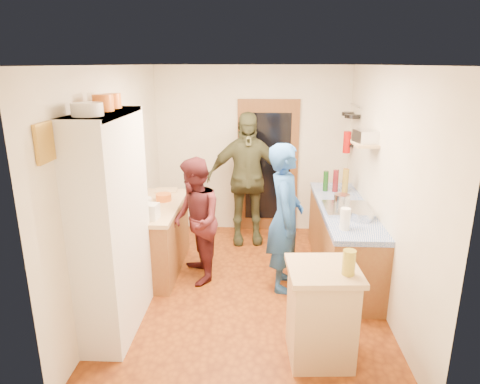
# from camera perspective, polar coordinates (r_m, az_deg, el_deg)

# --- Properties ---
(floor) EXTENTS (3.00, 4.00, 0.02)m
(floor) POSITION_cam_1_polar(r_m,az_deg,el_deg) (5.33, 1.02, -12.77)
(floor) COLOR #8B4211
(floor) RESTS_ON ground
(ceiling) EXTENTS (3.00, 4.00, 0.02)m
(ceiling) POSITION_cam_1_polar(r_m,az_deg,el_deg) (4.64, 1.19, 16.68)
(ceiling) COLOR silver
(ceiling) RESTS_ON ground
(wall_back) EXTENTS (3.00, 0.02, 2.60)m
(wall_back) POSITION_cam_1_polar(r_m,az_deg,el_deg) (6.77, 1.62, 5.56)
(wall_back) COLOR silver
(wall_back) RESTS_ON ground
(wall_front) EXTENTS (3.00, 0.02, 2.60)m
(wall_front) POSITION_cam_1_polar(r_m,az_deg,el_deg) (2.94, -0.11, -9.86)
(wall_front) COLOR silver
(wall_front) RESTS_ON ground
(wall_left) EXTENTS (0.02, 4.00, 2.60)m
(wall_left) POSITION_cam_1_polar(r_m,az_deg,el_deg) (5.09, -16.15, 1.10)
(wall_left) COLOR silver
(wall_left) RESTS_ON ground
(wall_right) EXTENTS (0.02, 4.00, 2.60)m
(wall_right) POSITION_cam_1_polar(r_m,az_deg,el_deg) (5.01, 18.63, 0.63)
(wall_right) COLOR silver
(wall_right) RESTS_ON ground
(door_frame) EXTENTS (0.95, 0.06, 2.10)m
(door_frame) POSITION_cam_1_polar(r_m,az_deg,el_deg) (6.79, 3.71, 3.39)
(door_frame) COLOR brown
(door_frame) RESTS_ON ground
(door_glass) EXTENTS (0.70, 0.02, 1.70)m
(door_glass) POSITION_cam_1_polar(r_m,az_deg,el_deg) (6.75, 3.71, 3.32)
(door_glass) COLOR black
(door_glass) RESTS_ON door_frame
(hutch_body) EXTENTS (0.40, 1.20, 2.20)m
(hutch_body) POSITION_cam_1_polar(r_m,az_deg,el_deg) (4.37, -16.62, -4.30)
(hutch_body) COLOR white
(hutch_body) RESTS_ON ground
(hutch_top_shelf) EXTENTS (0.40, 1.14, 0.04)m
(hutch_top_shelf) POSITION_cam_1_polar(r_m,az_deg,el_deg) (4.12, -17.88, 9.88)
(hutch_top_shelf) COLOR white
(hutch_top_shelf) RESTS_ON hutch_body
(plate_stack) EXTENTS (0.26, 0.26, 0.11)m
(plate_stack) POSITION_cam_1_polar(r_m,az_deg,el_deg) (3.80, -19.71, 10.33)
(plate_stack) COLOR white
(plate_stack) RESTS_ON hutch_top_shelf
(orange_pot_a) EXTENTS (0.19, 0.19, 0.15)m
(orange_pot_a) POSITION_cam_1_polar(r_m,az_deg,el_deg) (4.15, -17.78, 11.27)
(orange_pot_a) COLOR orange
(orange_pot_a) RESTS_ON hutch_top_shelf
(orange_pot_b) EXTENTS (0.16, 0.16, 0.14)m
(orange_pot_b) POSITION_cam_1_polar(r_m,az_deg,el_deg) (4.39, -16.61, 11.58)
(orange_pot_b) COLOR orange
(orange_pot_b) RESTS_ON hutch_top_shelf
(left_counter_base) EXTENTS (0.60, 1.40, 0.85)m
(left_counter_base) POSITION_cam_1_polar(r_m,az_deg,el_deg) (5.69, -11.04, -6.20)
(left_counter_base) COLOR brown
(left_counter_base) RESTS_ON ground
(left_counter_top) EXTENTS (0.64, 1.44, 0.05)m
(left_counter_top) POSITION_cam_1_polar(r_m,az_deg,el_deg) (5.54, -11.30, -1.90)
(left_counter_top) COLOR tan
(left_counter_top) RESTS_ON left_counter_base
(toaster) EXTENTS (0.26, 0.19, 0.18)m
(toaster) POSITION_cam_1_polar(r_m,az_deg,el_deg) (5.02, -12.20, -2.54)
(toaster) COLOR white
(toaster) RESTS_ON left_counter_top
(kettle) EXTENTS (0.17, 0.17, 0.16)m
(kettle) POSITION_cam_1_polar(r_m,az_deg,el_deg) (5.32, -12.43, -1.57)
(kettle) COLOR white
(kettle) RESTS_ON left_counter_top
(orange_bowl) EXTENTS (0.21, 0.21, 0.09)m
(orange_bowl) POSITION_cam_1_polar(r_m,az_deg,el_deg) (5.65, -10.14, -0.69)
(orange_bowl) COLOR orange
(orange_bowl) RESTS_ON left_counter_top
(chopping_board) EXTENTS (0.32, 0.24, 0.02)m
(chopping_board) POSITION_cam_1_polar(r_m,az_deg,el_deg) (6.07, -9.81, 0.22)
(chopping_board) COLOR tan
(chopping_board) RESTS_ON left_counter_top
(right_counter_base) EXTENTS (0.60, 2.20, 0.84)m
(right_counter_base) POSITION_cam_1_polar(r_m,az_deg,el_deg) (5.69, 13.47, -6.45)
(right_counter_base) COLOR brown
(right_counter_base) RESTS_ON ground
(right_counter_top) EXTENTS (0.62, 2.22, 0.06)m
(right_counter_top) POSITION_cam_1_polar(r_m,az_deg,el_deg) (5.53, 13.78, -2.16)
(right_counter_top) COLOR #1841B5
(right_counter_top) RESTS_ON right_counter_base
(hob) EXTENTS (0.55, 0.58, 0.04)m
(hob) POSITION_cam_1_polar(r_m,az_deg,el_deg) (5.37, 14.12, -2.19)
(hob) COLOR silver
(hob) RESTS_ON right_counter_top
(pot_on_hob) EXTENTS (0.20, 0.20, 0.13)m
(pot_on_hob) POSITION_cam_1_polar(r_m,az_deg,el_deg) (5.44, 13.44, -0.96)
(pot_on_hob) COLOR silver
(pot_on_hob) RESTS_ON hob
(bottle_a) EXTENTS (0.08, 0.08, 0.28)m
(bottle_a) POSITION_cam_1_polar(r_m,az_deg,el_deg) (6.09, 11.36, 1.45)
(bottle_a) COLOR #143F14
(bottle_a) RESTS_ON right_counter_top
(bottle_b) EXTENTS (0.10, 0.10, 0.31)m
(bottle_b) POSITION_cam_1_polar(r_m,az_deg,el_deg) (6.08, 12.62, 1.46)
(bottle_b) COLOR #591419
(bottle_b) RESTS_ON right_counter_top
(bottle_c) EXTENTS (0.10, 0.10, 0.33)m
(bottle_c) POSITION_cam_1_polar(r_m,az_deg,el_deg) (6.07, 13.87, 1.48)
(bottle_c) COLOR olive
(bottle_c) RESTS_ON right_counter_top
(paper_towel) EXTENTS (0.12, 0.12, 0.24)m
(paper_towel) POSITION_cam_1_polar(r_m,az_deg,el_deg) (4.72, 13.84, -3.51)
(paper_towel) COLOR white
(paper_towel) RESTS_ON right_counter_top
(mixing_bowl) EXTENTS (0.27, 0.27, 0.10)m
(mixing_bowl) POSITION_cam_1_polar(r_m,az_deg,el_deg) (5.08, 15.93, -3.05)
(mixing_bowl) COLOR silver
(mixing_bowl) RESTS_ON right_counter_top
(island_base) EXTENTS (0.58, 0.58, 0.86)m
(island_base) POSITION_cam_1_polar(r_m,az_deg,el_deg) (4.09, 10.73, -15.92)
(island_base) COLOR tan
(island_base) RESTS_ON ground
(island_top) EXTENTS (0.66, 0.66, 0.05)m
(island_top) POSITION_cam_1_polar(r_m,az_deg,el_deg) (3.86, 11.10, -10.22)
(island_top) COLOR tan
(island_top) RESTS_ON island_base
(cutting_board) EXTENTS (0.37, 0.30, 0.02)m
(cutting_board) POSITION_cam_1_polar(r_m,az_deg,el_deg) (3.89, 10.23, -9.78)
(cutting_board) COLOR white
(cutting_board) RESTS_ON island_top
(oil_jar) EXTENTS (0.12, 0.12, 0.22)m
(oil_jar) POSITION_cam_1_polar(r_m,az_deg,el_deg) (3.74, 14.31, -9.09)
(oil_jar) COLOR #AD9E2D
(oil_jar) RESTS_ON island_top
(pan_rail) EXTENTS (0.02, 0.65, 0.02)m
(pan_rail) POSITION_cam_1_polar(r_m,az_deg,el_deg) (6.33, 15.18, 11.06)
(pan_rail) COLOR silver
(pan_rail) RESTS_ON wall_right
(pan_hang_a) EXTENTS (0.18, 0.18, 0.05)m
(pan_hang_a) POSITION_cam_1_polar(r_m,az_deg,el_deg) (6.16, 14.87, 9.72)
(pan_hang_a) COLOR black
(pan_hang_a) RESTS_ON pan_rail
(pan_hang_b) EXTENTS (0.16, 0.16, 0.05)m
(pan_hang_b) POSITION_cam_1_polar(r_m,az_deg,el_deg) (6.35, 14.49, 9.77)
(pan_hang_b) COLOR black
(pan_hang_b) RESTS_ON pan_rail
(pan_hang_c) EXTENTS (0.17, 0.17, 0.05)m
(pan_hang_c) POSITION_cam_1_polar(r_m,az_deg,el_deg) (6.55, 14.16, 10.08)
(pan_hang_c) COLOR black
(pan_hang_c) RESTS_ON pan_rail
(wall_shelf) EXTENTS (0.26, 0.42, 0.03)m
(wall_shelf) POSITION_cam_1_polar(r_m,az_deg,el_deg) (5.31, 16.31, 6.16)
(wall_shelf) COLOR tan
(wall_shelf) RESTS_ON wall_right
(radio) EXTENTS (0.26, 0.33, 0.15)m
(radio) POSITION_cam_1_polar(r_m,az_deg,el_deg) (5.30, 16.39, 7.11)
(radio) COLOR silver
(radio) RESTS_ON wall_shelf
(ext_bracket) EXTENTS (0.06, 0.10, 0.04)m
(ext_bracket) POSITION_cam_1_polar(r_m,az_deg,el_deg) (6.58, 14.55, 6.02)
(ext_bracket) COLOR black
(ext_bracket) RESTS_ON wall_right
(fire_extinguisher) EXTENTS (0.11, 0.11, 0.32)m
(fire_extinguisher) POSITION_cam_1_polar(r_m,az_deg,el_deg) (6.56, 14.07, 6.46)
(fire_extinguisher) COLOR red
(fire_extinguisher) RESTS_ON wall_right
(picture_frame) EXTENTS (0.03, 0.25, 0.30)m
(picture_frame) POSITION_cam_1_polar(r_m,az_deg,el_deg) (3.53, -24.62, 6.00)
(picture_frame) COLOR gold
(picture_frame) RESTS_ON wall_left
(person_hob) EXTENTS (0.47, 0.68, 1.77)m
(person_hob) POSITION_cam_1_polar(r_m,az_deg,el_deg) (5.01, 6.39, -3.55)
(person_hob) COLOR #204D99
(person_hob) RESTS_ON ground
(person_left) EXTENTS (0.79, 0.90, 1.56)m
(person_left) POSITION_cam_1_polar(r_m,az_deg,el_deg) (5.27, -5.80, -3.74)
(person_left) COLOR #45171B
(person_left) RESTS_ON ground
(person_back) EXTENTS (1.20, 0.62, 1.97)m
(person_back) POSITION_cam_1_polar(r_m,az_deg,el_deg) (6.30, 0.95, 1.76)
(person_back) COLOR #383A24
(person_back) RESTS_ON ground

